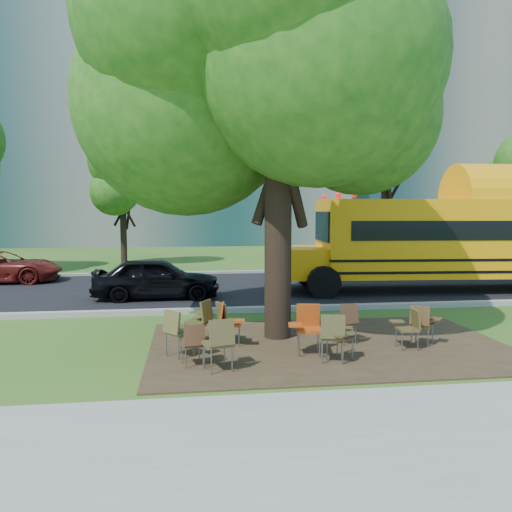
{
  "coord_description": "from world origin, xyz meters",
  "views": [
    {
      "loc": [
        -1.73,
        -9.91,
        2.66
      ],
      "look_at": [
        0.09,
        3.56,
        1.44
      ],
      "focal_mm": 35.0,
      "sensor_mm": 36.0,
      "label": 1
    }
  ],
  "objects": [
    {
      "name": "ground",
      "position": [
        0.0,
        0.0,
        0.0
      ],
      "size": [
        160.0,
        160.0,
        0.0
      ],
      "primitive_type": "plane",
      "color": "#244F18",
      "rests_on": "ground"
    },
    {
      "name": "sidewalk",
      "position": [
        0.0,
        -5.0,
        0.02
      ],
      "size": [
        60.0,
        4.0,
        0.04
      ],
      "primitive_type": "cube",
      "color": "gray",
      "rests_on": "ground"
    },
    {
      "name": "dirt_patch",
      "position": [
        1.0,
        -0.5,
        0.01
      ],
      "size": [
        7.0,
        4.5,
        0.03
      ],
      "primitive_type": "cube",
      "color": "#382819",
      "rests_on": "ground"
    },
    {
      "name": "asphalt_road",
      "position": [
        0.0,
        7.0,
        0.02
      ],
      "size": [
        80.0,
        8.0,
        0.04
      ],
      "primitive_type": "cube",
      "color": "black",
      "rests_on": "ground"
    },
    {
      "name": "kerb_near",
      "position": [
        0.0,
        3.0,
        0.07
      ],
      "size": [
        80.0,
        0.25,
        0.14
      ],
      "primitive_type": "cube",
      "color": "gray",
      "rests_on": "ground"
    },
    {
      "name": "kerb_far",
      "position": [
        0.0,
        11.1,
        0.07
      ],
      "size": [
        80.0,
        0.25,
        0.14
      ],
      "primitive_type": "cube",
      "color": "gray",
      "rests_on": "ground"
    },
    {
      "name": "building_main",
      "position": [
        -8.0,
        36.0,
        11.0
      ],
      "size": [
        38.0,
        16.0,
        22.0
      ],
      "primitive_type": "cube",
      "color": "slate",
      "rests_on": "ground"
    },
    {
      "name": "building_right",
      "position": [
        24.0,
        38.0,
        12.5
      ],
      "size": [
        30.0,
        16.0,
        25.0
      ],
      "primitive_type": "cube",
      "color": "gray",
      "rests_on": "ground"
    },
    {
      "name": "bg_tree_2",
      "position": [
        -5.0,
        16.0,
        4.21
      ],
      "size": [
        4.8,
        4.8,
        6.62
      ],
      "color": "black",
      "rests_on": "ground"
    },
    {
      "name": "bg_tree_3",
      "position": [
        8.0,
        14.0,
        5.03
      ],
      "size": [
        5.6,
        5.6,
        7.84
      ],
      "color": "black",
      "rests_on": "ground"
    },
    {
      "name": "main_tree",
      "position": [
        0.11,
        0.24,
        5.52
      ],
      "size": [
        7.2,
        7.2,
        9.13
      ],
      "color": "black",
      "rests_on": "ground"
    },
    {
      "name": "school_bus",
      "position": [
        8.04,
        5.54,
        1.76
      ],
      "size": [
        12.56,
        3.53,
        3.04
      ],
      "rotation": [
        0.0,
        0.0,
        -0.06
      ],
      "color": "#F59D07",
      "rests_on": "ground"
    },
    {
      "name": "chair_0",
      "position": [
        -1.65,
        -1.52,
        0.47
      ],
      "size": [
        0.52,
        0.54,
        0.77
      ],
      "rotation": [
        0.0,
        0.0,
        0.2
      ],
      "color": "#4F2E1C",
      "rests_on": "ground"
    },
    {
      "name": "chair_1",
      "position": [
        -1.93,
        -0.97,
        0.55
      ],
      "size": [
        0.76,
        0.6,
        0.89
      ],
      "rotation": [
        0.0,
        0.0,
        -0.86
      ],
      "color": "brown",
      "rests_on": "ground"
    },
    {
      "name": "chair_2",
      "position": [
        -1.23,
        -1.86,
        0.57
      ],
      "size": [
        0.63,
        0.68,
        0.92
      ],
      "rotation": [
        0.0,
        0.0,
        0.29
      ],
      "color": "brown",
      "rests_on": "ground"
    },
    {
      "name": "chair_3",
      "position": [
        0.42,
        -1.06,
        0.58
      ],
      "size": [
        0.68,
        0.56,
        0.94
      ],
      "rotation": [
        0.0,
        0.0,
        2.98
      ],
      "color": "#A54011",
      "rests_on": "ground"
    },
    {
      "name": "chair_4",
      "position": [
        0.76,
        -1.66,
        0.56
      ],
      "size": [
        0.68,
        0.53,
        0.9
      ],
      "rotation": [
        0.0,
        0.0,
        -0.24
      ],
      "color": "#443F1D",
      "rests_on": "ground"
    },
    {
      "name": "chair_5",
      "position": [
        0.85,
        -1.52,
        0.51
      ],
      "size": [
        0.55,
        0.7,
        0.82
      ],
      "rotation": [
        0.0,
        0.0,
        3.82
      ],
      "color": "#422D17",
      "rests_on": "ground"
    },
    {
      "name": "chair_6",
      "position": [
        2.45,
        -0.98,
        0.49
      ],
      "size": [
        0.47,
        0.53,
        0.79
      ],
      "rotation": [
        0.0,
        0.0,
        1.51
      ],
      "color": "#4D4221",
      "rests_on": "ground"
    },
    {
      "name": "chair_7",
      "position": [
        2.82,
        -0.79,
        0.52
      ],
      "size": [
        0.72,
        0.57,
        0.84
      ],
      "rotation": [
        0.0,
        0.0,
        -0.73
      ],
      "color": "#4C341B",
      "rests_on": "ground"
    },
    {
      "name": "chair_8",
      "position": [
        -1.49,
        -0.03,
        0.56
      ],
      "size": [
        0.6,
        0.76,
        0.9
      ],
      "rotation": [
        0.0,
        0.0,
        1.05
      ],
      "color": "#49451F",
      "rests_on": "ground"
    },
    {
      "name": "chair_9",
      "position": [
        -1.21,
        -0.1,
        0.52
      ],
      "size": [
        0.66,
        0.57,
        0.84
      ],
      "rotation": [
        0.0,
        0.0,
        1.99
      ],
      "color": "brown",
      "rests_on": "ground"
    },
    {
      "name": "chair_10",
      "position": [
        -0.98,
        -0.26,
        0.53
      ],
      "size": [
        0.51,
        0.61,
        0.86
      ],
      "rotation": [
        0.0,
        0.0,
        -1.69
      ],
      "color": "#A64511",
      "rests_on": "ground"
    },
    {
      "name": "chair_11",
      "position": [
        1.36,
        -0.51,
        0.53
      ],
      "size": [
        0.59,
        0.65,
        0.86
      ],
      "rotation": [
        0.0,
        0.0,
        0.33
      ],
      "color": "#4E301C",
      "rests_on": "ground"
    },
    {
      "name": "black_car",
      "position": [
        -2.71,
        5.32,
        0.64
      ],
      "size": [
        3.79,
        1.54,
        1.29
      ],
      "primitive_type": "imported",
      "rotation": [
        0.0,
        0.0,
        1.57
      ],
      "color": "black",
      "rests_on": "ground"
    },
    {
      "name": "bg_car_red",
      "position": [
        -8.67,
        9.55,
        0.6
      ],
      "size": [
        4.36,
        2.09,
        1.2
      ],
      "primitive_type": "imported",
      "rotation": [
        0.0,
        0.0,
        1.59
      ],
      "color": "#5D1510",
      "rests_on": "ground"
    }
  ]
}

